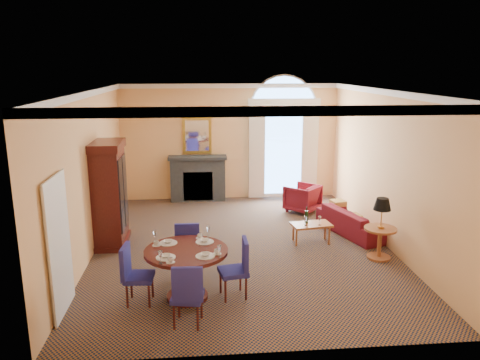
{
  "coord_description": "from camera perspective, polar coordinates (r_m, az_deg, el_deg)",
  "views": [
    {
      "loc": [
        -0.86,
        -9.11,
        3.65
      ],
      "look_at": [
        0.0,
        0.5,
        1.3
      ],
      "focal_mm": 35.0,
      "sensor_mm": 36.0,
      "label": 1
    }
  ],
  "objects": [
    {
      "name": "coffee_table",
      "position": [
        10.03,
        8.66,
        -5.4
      ],
      "size": [
        0.88,
        0.57,
        0.77
      ],
      "rotation": [
        0.0,
        0.0,
        0.14
      ],
      "color": "#A75C32",
      "rests_on": "ground"
    },
    {
      "name": "dining_chair_north",
      "position": [
        8.31,
        -6.44,
        -8.27
      ],
      "size": [
        0.54,
        0.54,
        0.97
      ],
      "rotation": [
        0.0,
        0.0,
        3.43
      ],
      "color": "navy",
      "rests_on": "ground"
    },
    {
      "name": "room_envelope",
      "position": [
        9.88,
        -0.23,
        7.06
      ],
      "size": [
        6.04,
        7.52,
        3.45
      ],
      "color": "#FFC079",
      "rests_on": "ground"
    },
    {
      "name": "dining_chair_east",
      "position": [
        7.63,
        -0.13,
        -10.26
      ],
      "size": [
        0.5,
        0.5,
        0.97
      ],
      "rotation": [
        0.0,
        0.0,
        1.75
      ],
      "color": "navy",
      "rests_on": "ground"
    },
    {
      "name": "dining_chair_west",
      "position": [
        7.6,
        -12.95,
        -10.71
      ],
      "size": [
        0.48,
        0.47,
        0.97
      ],
      "rotation": [
        0.0,
        0.0,
        -1.63
      ],
      "color": "navy",
      "rests_on": "ground"
    },
    {
      "name": "sofa",
      "position": [
        10.8,
        13.62,
        -4.92
      ],
      "size": [
        1.3,
        2.03,
        0.55
      ],
      "primitive_type": "imported",
      "rotation": [
        0.0,
        0.0,
        1.9
      ],
      "color": "maroon",
      "rests_on": "ground"
    },
    {
      "name": "side_table",
      "position": [
        9.41,
        16.82,
        -4.91
      ],
      "size": [
        0.62,
        0.62,
        1.19
      ],
      "color": "#A75C32",
      "rests_on": "ground"
    },
    {
      "name": "dining_chair_south",
      "position": [
        6.82,
        -6.42,
        -13.41
      ],
      "size": [
        0.5,
        0.5,
        0.97
      ],
      "rotation": [
        0.0,
        0.0,
        -0.17
      ],
      "color": "navy",
      "rests_on": "ground"
    },
    {
      "name": "ground",
      "position": [
        9.86,
        0.26,
        -8.05
      ],
      "size": [
        7.5,
        7.5,
        0.0
      ],
      "primitive_type": "plane",
      "color": "#121F3A",
      "rests_on": "ground"
    },
    {
      "name": "armoire",
      "position": [
        10.03,
        -15.62,
        -1.85
      ],
      "size": [
        0.63,
        1.11,
        2.18
      ],
      "color": "#39100D",
      "rests_on": "ground"
    },
    {
      "name": "dining_table",
      "position": [
        7.59,
        -6.55,
        -9.98
      ],
      "size": [
        1.33,
        1.33,
        1.04
      ],
      "color": "#39100D",
      "rests_on": "ground"
    },
    {
      "name": "armchair",
      "position": [
        12.15,
        7.61,
        -2.19
      ],
      "size": [
        1.08,
        1.08,
        0.7
      ],
      "primitive_type": "imported",
      "rotation": [
        0.0,
        0.0,
        3.95
      ],
      "color": "maroon",
      "rests_on": "ground"
    }
  ]
}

